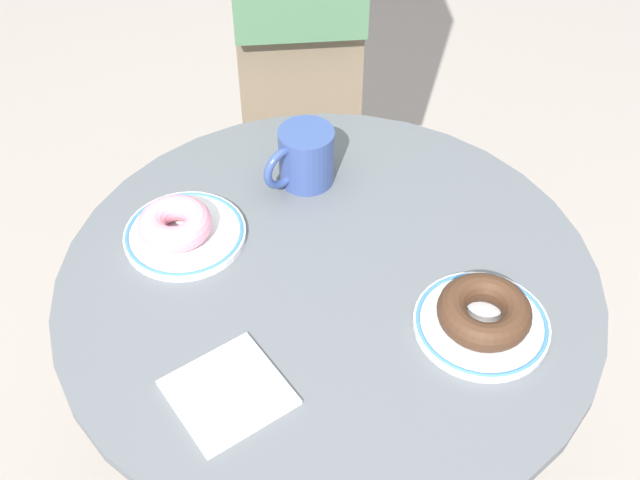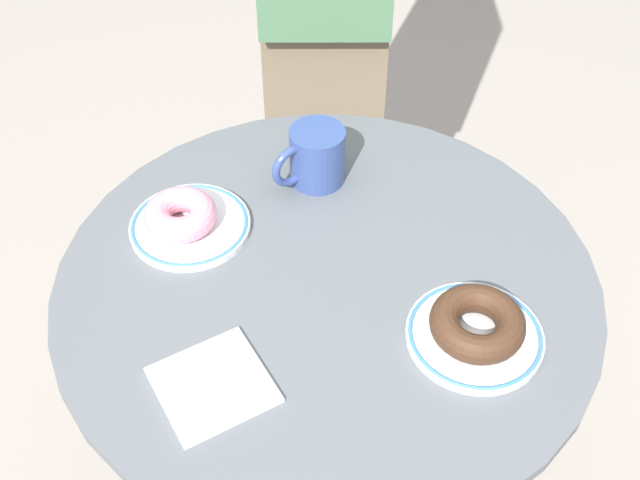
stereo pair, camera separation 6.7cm
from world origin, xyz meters
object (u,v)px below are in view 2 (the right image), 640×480
at_px(donut_pink_frosted, 180,215).
at_px(paper_napkin, 214,385).
at_px(coffee_mug, 315,156).
at_px(plate_left, 190,225).
at_px(donut_chocolate, 477,323).
at_px(plate_right, 475,335).
at_px(cafe_table, 326,385).

relative_size(donut_pink_frosted, paper_napkin, 0.81).
relative_size(donut_pink_frosted, coffee_mug, 0.84).
height_order(donut_pink_frosted, coffee_mug, coffee_mug).
bearing_deg(coffee_mug, donut_pink_frosted, -111.83).
xyz_separation_m(plate_left, donut_chocolate, (0.42, 0.08, 0.02)).
distance_m(donut_pink_frosted, coffee_mug, 0.22).
distance_m(plate_left, paper_napkin, 0.27).
height_order(plate_right, donut_pink_frosted, donut_pink_frosted).
relative_size(plate_right, paper_napkin, 1.36).
bearing_deg(paper_napkin, plate_right, 50.40).
height_order(plate_right, donut_chocolate, donut_chocolate).
bearing_deg(paper_napkin, donut_pink_frosted, 142.36).
bearing_deg(coffee_mug, plate_left, -111.08).
height_order(plate_left, paper_napkin, plate_left).
xyz_separation_m(plate_right, paper_napkin, (-0.21, -0.25, -0.00)).
distance_m(donut_pink_frosted, paper_napkin, 0.27).
xyz_separation_m(paper_napkin, coffee_mug, (-0.14, 0.37, 0.04)).
distance_m(cafe_table, coffee_mug, 0.36).
bearing_deg(donut_pink_frosted, plate_right, 11.22).
bearing_deg(donut_pink_frosted, plate_left, 53.74).
distance_m(cafe_table, donut_pink_frosted, 0.36).
height_order(donut_pink_frosted, paper_napkin, donut_pink_frosted).
relative_size(cafe_table, donut_chocolate, 6.49).
distance_m(cafe_table, plate_left, 0.34).
relative_size(plate_left, donut_chocolate, 1.45).
height_order(plate_left, donut_chocolate, donut_chocolate).
bearing_deg(paper_napkin, cafe_table, 90.30).
height_order(plate_right, paper_napkin, plate_right).
distance_m(paper_napkin, coffee_mug, 0.40).
xyz_separation_m(cafe_table, plate_right, (0.21, 0.03, 0.26)).
bearing_deg(cafe_table, coffee_mug, 132.38).
bearing_deg(plate_left, paper_napkin, -39.91).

